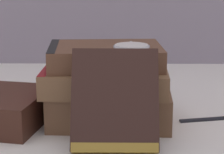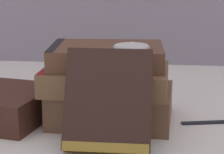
% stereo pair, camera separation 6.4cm
% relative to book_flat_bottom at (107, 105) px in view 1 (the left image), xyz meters
% --- Properties ---
extents(ground_plane, '(3.00, 3.00, 0.00)m').
position_rel_book_flat_bottom_xyz_m(ground_plane, '(-0.02, -0.01, -0.03)').
color(ground_plane, white).
extents(book_flat_bottom, '(0.19, 0.14, 0.05)m').
position_rel_book_flat_bottom_xyz_m(book_flat_bottom, '(0.00, 0.00, 0.00)').
color(book_flat_bottom, brown).
rests_on(book_flat_bottom, ground_plane).
extents(book_flat_middle, '(0.19, 0.13, 0.04)m').
position_rel_book_flat_bottom_xyz_m(book_flat_middle, '(-0.01, -0.00, 0.04)').
color(book_flat_middle, brown).
rests_on(book_flat_middle, book_flat_bottom).
extents(book_flat_top, '(0.17, 0.13, 0.03)m').
position_rel_book_flat_bottom_xyz_m(book_flat_top, '(-0.01, 0.00, 0.08)').
color(book_flat_top, brown).
rests_on(book_flat_top, book_flat_middle).
extents(book_leaning_front, '(0.11, 0.08, 0.13)m').
position_rel_book_flat_bottom_xyz_m(book_leaning_front, '(0.01, -0.11, 0.03)').
color(book_leaning_front, '#331E19').
rests_on(book_leaning_front, ground_plane).
extents(pocket_watch, '(0.05, 0.06, 0.01)m').
position_rel_book_flat_bottom_xyz_m(pocket_watch, '(0.04, -0.02, 0.09)').
color(pocket_watch, silver).
rests_on(pocket_watch, book_flat_top).
extents(fountain_pen, '(0.12, 0.03, 0.01)m').
position_rel_book_flat_bottom_xyz_m(fountain_pen, '(0.17, 0.01, -0.02)').
color(fountain_pen, black).
rests_on(fountain_pen, ground_plane).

